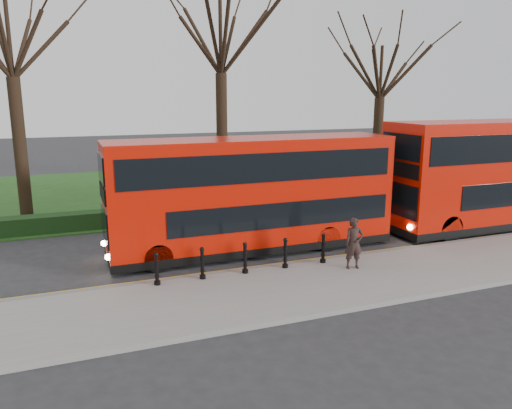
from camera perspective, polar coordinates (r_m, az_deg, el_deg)
name	(u,v)px	position (r m, az deg, el deg)	size (l,w,h in m)	color
ground	(253,262)	(18.17, -0.38, -6.57)	(120.00, 120.00, 0.00)	#28282B
pavement	(287,290)	(15.55, 3.59, -9.67)	(60.00, 4.00, 0.15)	gray
kerb	(263,269)	(17.26, 0.80, -7.35)	(60.00, 0.25, 0.16)	slate
grass_verge	(169,189)	(32.20, -9.86, 1.76)	(60.00, 18.00, 0.06)	#1D4A18
hedge	(203,211)	(24.29, -6.06, -0.73)	(60.00, 0.90, 0.80)	black
yellow_line_outer	(260,268)	(17.55, 0.43, -7.25)	(60.00, 0.10, 0.01)	yellow
yellow_line_inner	(258,266)	(17.72, 0.19, -7.05)	(60.00, 0.10, 0.01)	yellow
tree_left	(8,27)	(26.30, -26.50, 17.66)	(7.80, 7.80, 12.19)	black
tree_mid	(220,28)	(27.48, -4.09, 19.48)	(8.17, 8.17, 12.76)	black
tree_right	(381,66)	(31.75, 14.13, 15.08)	(6.66, 6.66, 10.41)	black
bollard_row	(245,258)	(16.50, -1.25, -6.18)	(5.96, 0.15, 1.00)	black
bus_lead	(253,195)	(18.91, -0.38, 1.07)	(10.92, 2.51, 4.34)	#C21204
bus_rear	(509,173)	(25.40, 26.93, 3.18)	(12.04, 2.76, 4.79)	#C21204
pedestrian	(354,243)	(17.16, 11.14, -4.37)	(0.64, 0.42, 1.75)	black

